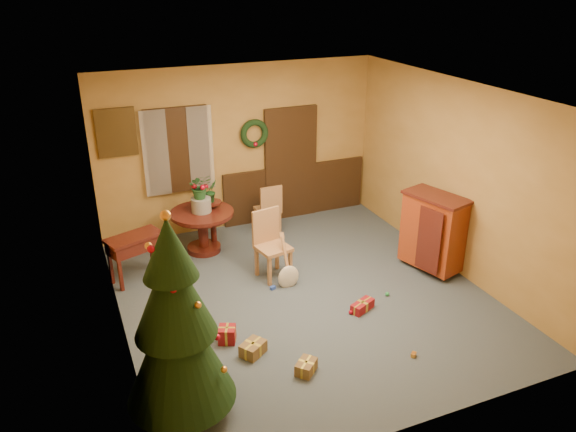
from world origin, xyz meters
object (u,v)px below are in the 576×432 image
dining_table (202,224)px  writing_desk (135,247)px  chair_near (270,242)px  sideboard (433,230)px  christmas_tree (176,324)px

dining_table → writing_desk: size_ratio=1.15×
chair_near → writing_desk: (-1.90, 0.65, -0.02)m
chair_near → dining_table: bearing=122.0°
dining_table → sideboard: 3.68m
chair_near → writing_desk: size_ratio=1.16×
dining_table → chair_near: size_ratio=0.99×
christmas_tree → writing_desk: 3.09m
christmas_tree → sideboard: christmas_tree is taller
chair_near → writing_desk: chair_near is taller
dining_table → chair_near: 1.39m
chair_near → sideboard: sideboard is taller
chair_near → christmas_tree: 3.10m
dining_table → sideboard: bearing=-32.5°
christmas_tree → writing_desk: size_ratio=2.57×
chair_near → sideboard: size_ratio=0.85×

